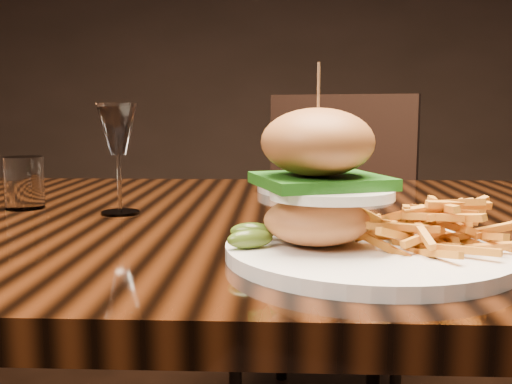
{
  "coord_description": "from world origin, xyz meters",
  "views": [
    {
      "loc": [
        -0.01,
        -0.88,
        0.91
      ],
      "look_at": [
        -0.04,
        -0.18,
        0.81
      ],
      "focal_mm": 42.0,
      "sensor_mm": 36.0,
      "label": 1
    }
  ],
  "objects_px": {
    "far_dish": "(325,182)",
    "chair_far": "(331,233)",
    "burger_plate": "(359,210)",
    "wine_glass": "(118,133)",
    "dining_table": "(286,265)"
  },
  "relations": [
    {
      "from": "wine_glass",
      "to": "far_dish",
      "type": "distance_m",
      "value": 0.44
    },
    {
      "from": "far_dish",
      "to": "wine_glass",
      "type": "bearing_deg",
      "value": -140.54
    },
    {
      "from": "wine_glass",
      "to": "far_dish",
      "type": "relative_size",
      "value": 0.63
    },
    {
      "from": "far_dish",
      "to": "chair_far",
      "type": "height_order",
      "value": "chair_far"
    },
    {
      "from": "chair_far",
      "to": "far_dish",
      "type": "bearing_deg",
      "value": -76.31
    },
    {
      "from": "wine_glass",
      "to": "chair_far",
      "type": "height_order",
      "value": "chair_far"
    },
    {
      "from": "dining_table",
      "to": "wine_glass",
      "type": "bearing_deg",
      "value": 179.81
    },
    {
      "from": "dining_table",
      "to": "chair_far",
      "type": "height_order",
      "value": "chair_far"
    },
    {
      "from": "far_dish",
      "to": "chair_far",
      "type": "distance_m",
      "value": 0.66
    },
    {
      "from": "wine_glass",
      "to": "chair_far",
      "type": "relative_size",
      "value": 0.17
    },
    {
      "from": "burger_plate",
      "to": "dining_table",
      "type": "bearing_deg",
      "value": 99.36
    },
    {
      "from": "burger_plate",
      "to": "wine_glass",
      "type": "relative_size",
      "value": 1.85
    },
    {
      "from": "dining_table",
      "to": "far_dish",
      "type": "xyz_separation_m",
      "value": [
        0.08,
        0.27,
        0.09
      ]
    },
    {
      "from": "dining_table",
      "to": "burger_plate",
      "type": "distance_m",
      "value": 0.29
    },
    {
      "from": "dining_table",
      "to": "burger_plate",
      "type": "bearing_deg",
      "value": -73.64
    }
  ]
}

